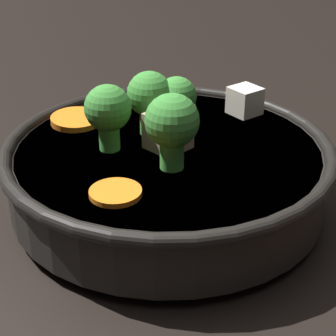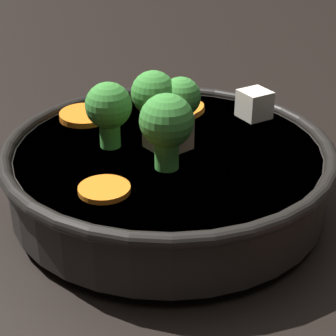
% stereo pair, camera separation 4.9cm
% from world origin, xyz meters
% --- Properties ---
extents(ground_plane, '(3.00, 3.00, 0.00)m').
position_xyz_m(ground_plane, '(0.00, 0.00, 0.00)').
color(ground_plane, black).
extents(stirfry_bowl, '(0.29, 0.29, 0.12)m').
position_xyz_m(stirfry_bowl, '(0.00, 0.00, 0.04)').
color(stirfry_bowl, black).
rests_on(stirfry_bowl, ground_plane).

